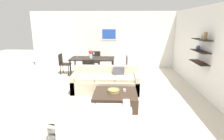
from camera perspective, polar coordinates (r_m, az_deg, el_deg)
ground_plane at (r=5.70m, az=-1.88°, el=-7.80°), size 18.00×18.00×0.00m
back_wall_unit at (r=8.81m, az=1.83°, el=9.45°), size 8.40×0.09×2.70m
right_wall_shelf_unit at (r=6.44m, az=26.59°, el=5.77°), size 0.34×8.20×2.70m
sofa_beige at (r=5.91m, az=-1.92°, el=-3.92°), size 2.13×0.90×0.78m
loveseat_white at (r=3.69m, az=-6.27°, el=-16.40°), size 1.47×0.90×0.78m
coffee_table at (r=4.92m, az=1.06°, el=-9.24°), size 1.16×0.99×0.38m
decorative_bowl at (r=4.85m, az=0.53°, el=-6.58°), size 0.32×0.32×0.09m
candle_jar at (r=4.91m, az=3.96°, el=-6.44°), size 0.07×0.07×0.07m
dining_table at (r=7.57m, az=-6.22°, el=3.27°), size 1.82×0.89×0.75m
dining_chair_foot at (r=6.79m, az=-7.27°, el=0.35°), size 0.44×0.44×0.88m
dining_chair_head at (r=8.43m, az=-5.30°, el=3.30°), size 0.44×0.44×0.88m
dining_chair_left_far at (r=8.10m, az=-15.20°, el=2.35°), size 0.44×0.44×0.88m
dining_chair_right_near at (r=7.32m, az=3.81°, el=1.53°), size 0.44×0.44×0.88m
wine_glass_left_far at (r=7.77m, az=-11.08°, el=4.78°), size 0.08×0.08×0.16m
wine_glass_foot at (r=7.16m, az=-6.73°, el=4.04°), size 0.07×0.07×0.16m
wine_glass_head at (r=7.91m, az=-5.83°, el=5.25°), size 0.06×0.06×0.18m
centerpiece_vase at (r=7.51m, az=-6.79°, el=5.13°), size 0.16×0.16×0.33m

